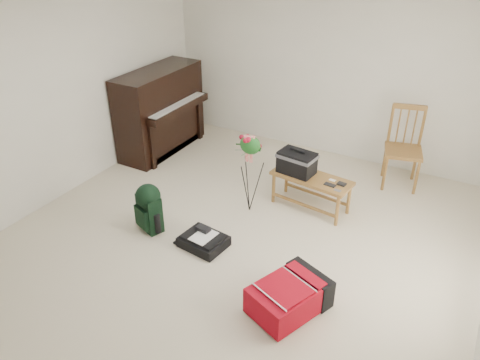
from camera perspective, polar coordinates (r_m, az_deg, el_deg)
The scene contains 11 objects.
floor at distance 5.25m, azimuth -0.76°, elevation -7.98°, with size 5.00×5.50×0.01m, color beige.
ceiling at distance 4.21m, azimuth -1.01°, elevation 19.99°, with size 5.00×5.50×0.01m, color white.
wall_back at distance 6.95m, azimuth 10.86°, elevation 12.86°, with size 5.00×0.04×2.50m, color beige.
wall_left at distance 6.15m, azimuth -21.74°, elevation 9.02°, with size 0.04×5.50×2.50m, color beige.
piano at distance 7.21m, azimuth -9.61°, elevation 8.11°, with size 0.71×1.50×1.25m.
bench at distance 5.71m, azimuth 7.44°, elevation 1.48°, with size 1.02×0.51×0.75m.
dining_chair at distance 6.52m, azimuth 19.39°, elevation 3.64°, with size 0.57×0.57×1.08m.
red_suitcase at distance 4.47m, azimuth 6.26°, elevation -13.55°, with size 0.70×0.85×0.30m.
black_duffel at distance 5.22m, azimuth -4.45°, elevation -7.34°, with size 0.52×0.43×0.20m.
green_backpack at distance 5.42m, azimuth -11.07°, elevation -3.08°, with size 0.34×0.32×0.59m.
flower_stand at distance 5.57m, azimuth 1.21°, elevation 0.70°, with size 0.41×0.41×1.04m.
Camera 1 is at (2.09, -3.58, 3.22)m, focal length 35.00 mm.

